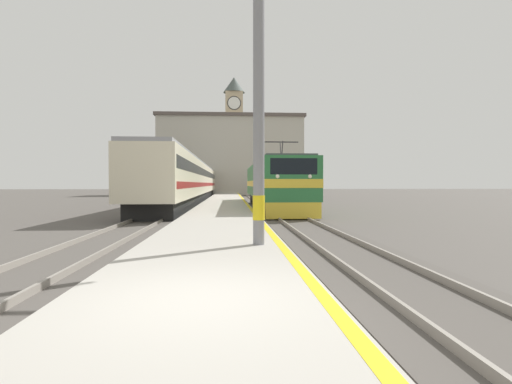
# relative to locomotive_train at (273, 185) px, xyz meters

# --- Properties ---
(ground_plane) EXTENTS (200.00, 200.00, 0.00)m
(ground_plane) POSITION_rel_locomotive_train_xyz_m (-3.54, 6.52, -1.74)
(ground_plane) COLOR #514C47
(platform) EXTENTS (3.62, 140.00, 0.34)m
(platform) POSITION_rel_locomotive_train_xyz_m (-3.54, 1.52, -1.58)
(platform) COLOR #ADA89E
(platform) RESTS_ON ground
(rail_track_near) EXTENTS (2.83, 140.00, 0.16)m
(rail_track_near) POSITION_rel_locomotive_train_xyz_m (0.00, 1.52, -1.71)
(rail_track_near) COLOR #514C47
(rail_track_near) RESTS_ON ground
(rail_track_far) EXTENTS (2.83, 140.00, 0.16)m
(rail_track_far) POSITION_rel_locomotive_train_xyz_m (-7.01, 1.52, -1.71)
(rail_track_far) COLOR #514C47
(rail_track_far) RESTS_ON ground
(locomotive_train) EXTENTS (2.92, 18.96, 4.37)m
(locomotive_train) POSITION_rel_locomotive_train_xyz_m (0.00, 0.00, 0.00)
(locomotive_train) COLOR black
(locomotive_train) RESTS_ON ground
(passenger_train) EXTENTS (2.92, 51.69, 3.91)m
(passenger_train) POSITION_rel_locomotive_train_xyz_m (-7.01, 15.20, 0.37)
(passenger_train) COLOR black
(passenger_train) RESTS_ON ground
(catenary_mast) EXTENTS (2.70, 0.30, 7.68)m
(catenary_mast) POSITION_rel_locomotive_train_xyz_m (-2.32, -18.97, 2.40)
(catenary_mast) COLOR gray
(catenary_mast) RESTS_ON platform
(clock_tower) EXTENTS (4.19, 4.19, 22.67)m
(clock_tower) POSITION_rel_locomotive_train_xyz_m (-2.31, 49.91, 10.30)
(clock_tower) COLOR tan
(clock_tower) RESTS_ON ground
(station_building) EXTENTS (23.91, 8.31, 12.99)m
(station_building) POSITION_rel_locomotive_train_xyz_m (-3.01, 38.00, 4.78)
(station_building) COLOR #B7B2A3
(station_building) RESTS_ON ground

